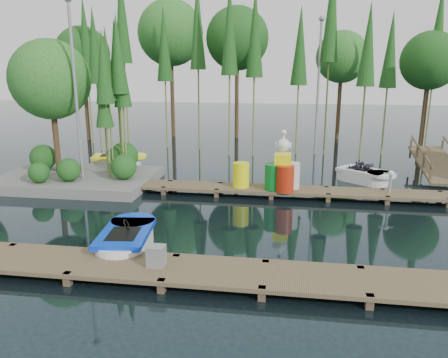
# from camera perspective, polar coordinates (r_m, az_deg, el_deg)

# --- Properties ---
(ground_plane) EXTENTS (90.00, 90.00, 0.00)m
(ground_plane) POSITION_cam_1_polar(r_m,az_deg,el_deg) (14.34, -2.28, -4.68)
(ground_plane) COLOR #192930
(near_dock) EXTENTS (18.00, 1.50, 0.50)m
(near_dock) POSITION_cam_1_polar(r_m,az_deg,el_deg) (10.20, -7.16, -11.62)
(near_dock) COLOR brown
(near_dock) RESTS_ON ground
(far_dock) EXTENTS (15.00, 1.20, 0.50)m
(far_dock) POSITION_cam_1_polar(r_m,az_deg,el_deg) (16.50, 2.76, -1.28)
(far_dock) COLOR brown
(far_dock) RESTS_ON ground
(island) EXTENTS (6.20, 4.20, 6.75)m
(island) POSITION_cam_1_polar(r_m,az_deg,el_deg) (18.88, -19.75, 9.03)
(island) COLOR slate
(island) RESTS_ON ground
(tree_screen) EXTENTS (34.42, 18.53, 10.31)m
(tree_screen) POSITION_cam_1_polar(r_m,az_deg,el_deg) (24.38, -2.44, 17.79)
(tree_screen) COLOR #49341F
(tree_screen) RESTS_ON ground
(lamp_island) EXTENTS (0.30, 0.30, 7.25)m
(lamp_island) POSITION_cam_1_polar(r_m,az_deg,el_deg) (17.76, -18.94, 12.29)
(lamp_island) COLOR gray
(lamp_island) RESTS_ON ground
(lamp_rear) EXTENTS (0.30, 0.30, 7.25)m
(lamp_rear) POSITION_cam_1_polar(r_m,az_deg,el_deg) (24.34, 12.27, 13.12)
(lamp_rear) COLOR gray
(lamp_rear) RESTS_ON ground
(ramp) EXTENTS (1.50, 3.94, 1.49)m
(ramp) POSITION_cam_1_polar(r_m,az_deg,el_deg) (21.21, 26.03, 1.81)
(ramp) COLOR brown
(ramp) RESTS_ON ground
(boat_blue) EXTENTS (1.53, 2.82, 0.91)m
(boat_blue) POSITION_cam_1_polar(r_m,az_deg,el_deg) (11.85, -12.62, -7.91)
(boat_blue) COLOR white
(boat_blue) RESTS_ON ground
(boat_yellow_far) EXTENTS (2.91, 1.83, 1.35)m
(boat_yellow_far) POSITION_cam_1_polar(r_m,az_deg,el_deg) (21.72, -13.83, 2.32)
(boat_yellow_far) COLOR white
(boat_yellow_far) RESTS_ON ground
(boat_white_far) EXTENTS (2.68, 2.48, 1.19)m
(boat_white_far) POSITION_cam_1_polar(r_m,az_deg,el_deg) (19.19, 17.80, 0.41)
(boat_white_far) COLOR white
(boat_white_far) RESTS_ON ground
(utility_cabinet) EXTENTS (0.40, 0.33, 0.48)m
(utility_cabinet) POSITION_cam_1_polar(r_m,az_deg,el_deg) (10.15, -8.84, -9.90)
(utility_cabinet) COLOR gray
(utility_cabinet) RESTS_ON near_dock
(yellow_barrel) EXTENTS (0.62, 0.62, 0.93)m
(yellow_barrel) POSITION_cam_1_polar(r_m,az_deg,el_deg) (16.38, 2.24, 0.54)
(yellow_barrel) COLOR #FEFE0D
(yellow_barrel) RESTS_ON far_dock
(drum_cluster) EXTENTS (1.28, 1.18, 2.22)m
(drum_cluster) POSITION_cam_1_polar(r_m,az_deg,el_deg) (16.08, 7.74, 0.85)
(drum_cluster) COLOR #0C7020
(drum_cluster) RESTS_ON far_dock
(seagull_post) EXTENTS (0.51, 0.28, 0.82)m
(seagull_post) POSITION_cam_1_polar(r_m,az_deg,el_deg) (16.66, 20.93, 0.14)
(seagull_post) COLOR gray
(seagull_post) RESTS_ON far_dock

